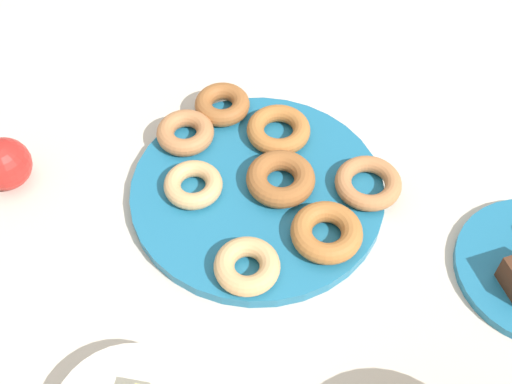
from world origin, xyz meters
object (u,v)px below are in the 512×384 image
object	(u,v)px
donut_3	(281,179)
donut_4	(185,133)
donut_plate	(257,192)
donut_2	(247,266)
donut_7	(222,104)
donut_5	(193,185)
donut_1	(368,183)
donut_0	(278,130)
donut_6	(327,232)
apple	(5,164)

from	to	relation	value
donut_3	donut_4	distance (m)	0.16
donut_plate	donut_4	world-z (taller)	donut_4
donut_2	donut_4	size ratio (longest dim) A/B	1.00
donut_3	donut_7	bearing A→B (deg)	-56.10
donut_5	donut_plate	bearing A→B (deg)	-174.12
donut_4	donut_plate	bearing A→B (deg)	142.28
donut_1	donut_7	distance (m)	0.24
donut_plate	donut_7	size ratio (longest dim) A/B	4.24
donut_0	donut_1	bearing A→B (deg)	144.48
donut_2	donut_4	world-z (taller)	same
donut_7	donut_4	bearing A→B (deg)	50.94
donut_2	donut_3	bearing A→B (deg)	-104.75
donut_1	donut_6	distance (m)	0.10
donut_plate	donut_3	size ratio (longest dim) A/B	3.70
donut_plate	apple	distance (m)	0.34
donut_3	donut_6	bearing A→B (deg)	126.48
apple	donut_1	bearing A→B (deg)	-179.78
donut_0	donut_3	world-z (taller)	donut_3
donut_5	apple	world-z (taller)	apple
donut_2	donut_3	size ratio (longest dim) A/B	0.88
donut_7	donut_plate	bearing A→B (deg)	112.95
donut_plate	donut_7	world-z (taller)	donut_7
donut_0	donut_plate	bearing A→B (deg)	75.57
donut_2	donut_6	distance (m)	0.11
donut_1	donut_7	bearing A→B (deg)	-32.65
donut_1	apple	xyz separation A→B (m)	(0.48, 0.00, 0.01)
donut_plate	donut_0	world-z (taller)	donut_0
donut_5	donut_6	size ratio (longest dim) A/B	0.86
donut_5	donut_7	xyz separation A→B (m)	(-0.03, -0.15, 0.00)
donut_plate	donut_7	distance (m)	0.15
donut_0	donut_1	xyz separation A→B (m)	(-0.12, 0.09, -0.00)
donut_5	donut_7	world-z (taller)	donut_7
donut_plate	donut_2	world-z (taller)	donut_2
donut_plate	donut_5	bearing A→B (deg)	5.88
donut_0	donut_2	xyz separation A→B (m)	(0.03, 0.22, 0.00)
donut_0	donut_7	world-z (taller)	same
donut_7	donut_5	bearing A→B (deg)	80.31
donut_1	donut_0	bearing A→B (deg)	-35.52
donut_0	donut_4	bearing A→B (deg)	5.72
donut_6	apple	bearing A→B (deg)	-10.73
donut_5	donut_2	bearing A→B (deg)	123.29
donut_3	donut_6	size ratio (longest dim) A/B	1.01
donut_plate	donut_1	world-z (taller)	donut_1
donut_3	donut_5	size ratio (longest dim) A/B	1.18
donut_plate	donut_4	distance (m)	0.14
donut_plate	donut_5	world-z (taller)	donut_5
donut_5	donut_0	bearing A→B (deg)	-136.40
donut_4	donut_5	world-z (taller)	donut_4
donut_plate	donut_1	xyz separation A→B (m)	(-0.15, -0.01, 0.02)
donut_0	donut_2	distance (m)	0.23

